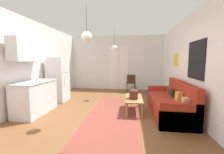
{
  "coord_description": "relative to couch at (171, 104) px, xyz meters",
  "views": [
    {
      "loc": [
        0.72,
        -3.53,
        1.47
      ],
      "look_at": [
        0.1,
        1.24,
        0.92
      ],
      "focal_mm": 23.35,
      "sensor_mm": 36.0,
      "label": 1
    }
  ],
  "objects": [
    {
      "name": "refrigerator",
      "position": [
        -3.71,
        0.89,
        0.5
      ],
      "size": [
        0.64,
        0.65,
        1.58
      ],
      "color": "white",
      "rests_on": "ground_plane"
    },
    {
      "name": "handbag",
      "position": [
        -1.02,
        -0.01,
        0.24
      ],
      "size": [
        0.24,
        0.31,
        0.35
      ],
      "color": "#512319",
      "rests_on": "coffee_table"
    },
    {
      "name": "couch",
      "position": [
        0.0,
        0.0,
        0.0
      ],
      "size": [
        0.85,
        2.12,
        0.9
      ],
      "color": "maroon",
      "rests_on": "ground_plane"
    },
    {
      "name": "wall_left",
      "position": [
        -4.16,
        -0.51,
        1.06
      ],
      "size": [
        0.12,
        7.85,
        2.7
      ],
      "color": "white",
      "rests_on": "ground_plane"
    },
    {
      "name": "wall_back",
      "position": [
        -1.83,
        3.36,
        1.05
      ],
      "size": [
        4.76,
        0.13,
        2.7
      ],
      "color": "silver",
      "rests_on": "ground_plane"
    },
    {
      "name": "ground_plane",
      "position": [
        -1.83,
        -0.51,
        -0.34
      ],
      "size": [
        5.16,
        8.25,
        0.1
      ],
      "primitive_type": "cube",
      "color": "brown"
    },
    {
      "name": "accent_chair",
      "position": [
        -1.09,
        2.73,
        0.18
      ],
      "size": [
        0.43,
        0.41,
        0.81
      ],
      "rotation": [
        0.0,
        0.0,
        3.17
      ],
      "color": "black",
      "rests_on": "ground_plane"
    },
    {
      "name": "pendant_lamp_far",
      "position": [
        -1.75,
        1.61,
        1.66
      ],
      "size": [
        0.22,
        0.22,
        0.87
      ],
      "color": "black"
    },
    {
      "name": "bamboo_vase",
      "position": [
        -1.07,
        0.18,
        0.22
      ],
      "size": [
        0.07,
        0.07,
        0.41
      ],
      "color": "#47704C",
      "rests_on": "coffee_table"
    },
    {
      "name": "kitchen_counter",
      "position": [
        -3.76,
        -0.4,
        0.48
      ],
      "size": [
        0.62,
        1.28,
        2.04
      ],
      "color": "silver",
      "rests_on": "ground_plane"
    },
    {
      "name": "pendant_lamp_near",
      "position": [
        -2.12,
        -0.75,
        1.72
      ],
      "size": [
        0.25,
        0.25,
        0.82
      ],
      "color": "black"
    },
    {
      "name": "coffee_table",
      "position": [
        -1.01,
        0.08,
        0.07
      ],
      "size": [
        0.47,
        1.04,
        0.41
      ],
      "color": "#A87542",
      "rests_on": "ground_plane"
    },
    {
      "name": "area_rug",
      "position": [
        -1.56,
        -0.26,
        -0.28
      ],
      "size": [
        1.32,
        3.52,
        0.01
      ],
      "primitive_type": "cube",
      "color": "brown",
      "rests_on": "ground_plane"
    },
    {
      "name": "wall_right",
      "position": [
        0.5,
        -0.51,
        1.07
      ],
      "size": [
        0.12,
        7.85,
        2.7
      ],
      "color": "white",
      "rests_on": "ground_plane"
    }
  ]
}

